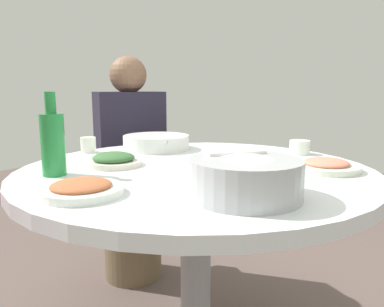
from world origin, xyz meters
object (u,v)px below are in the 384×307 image
Objects in this scene: dish_tofu_braise at (81,189)px; round_dining_table at (196,193)px; dish_greens at (114,160)px; tea_cup_far at (300,147)px; green_bottle at (53,142)px; tea_cup_near at (88,145)px; stool_for_diner_right at (133,238)px; diner_right at (130,142)px; dish_noodles at (244,153)px; soup_bowl at (156,143)px; dish_shrimp at (326,166)px; rice_bowl at (246,177)px.

round_dining_table is at bearing 85.77° from dish_tofu_braise.
tea_cup_far is (0.42, 0.60, 0.01)m from dish_greens.
green_bottle is (-0.27, -0.35, 0.19)m from round_dining_table.
stool_for_diner_right is at bearing 115.15° from tea_cup_near.
tea_cup_near is 0.08× the size of diner_right.
tea_cup_far is (0.45, 0.80, -0.07)m from green_bottle.
dish_greens is 0.49m from dish_noodles.
soup_bowl is 0.55m from green_bottle.
tea_cup_near is at bearing -152.04° from dish_noodles.
dish_greens reaches higher than dish_shrimp.
rice_bowl is at bearing -97.68° from dish_shrimp.
dish_greens reaches higher than round_dining_table.
tea_cup_near reaches higher than tea_cup_far.
dish_shrimp reaches higher than dish_noodles.
soup_bowl is 4.48× the size of tea_cup_near.
green_bottle is 0.41m from tea_cup_near.
dish_shrimp is at bearing 15.81° from tea_cup_near.
soup_bowl is at bearing -27.17° from diner_right.
diner_right reaches higher than dish_shrimp.
soup_bowl is at bearing -27.17° from stool_for_diner_right.
round_dining_table is 0.29m from dish_noodles.
dish_noodles is at bearing -127.77° from tea_cup_far.
diner_right reaches higher than tea_cup_near.
round_dining_table is 0.43m from dish_shrimp.
rice_bowl is 3.42× the size of tea_cup_far.
tea_cup_far is at bearing 52.23° from dish_noodles.
rice_bowl is 0.67m from tea_cup_far.
green_bottle is (-0.63, -0.57, 0.09)m from dish_shrimp.
soup_bowl reaches higher than dish_tofu_braise.
dish_noodles is 0.33m from dish_shrimp.
dish_tofu_braise is 1.08× the size of dish_greens.
diner_right is (-0.75, 0.12, -0.03)m from dish_noodles.
tea_cup_far is (0.70, 0.48, -0.00)m from tea_cup_near.
diner_right is (0.00, 0.00, 0.54)m from stool_for_diner_right.
stool_for_diner_right is at bearing 152.12° from round_dining_table.
round_dining_table is 4.13× the size of soup_bowl.
dish_shrimp is at bearing -7.90° from dish_noodles.
dish_shrimp is 1.09m from diner_right.
soup_bowl is at bearing 148.80° from rice_bowl.
green_bottle is 3.99× the size of tea_cup_near.
green_bottle is (-0.03, -0.21, 0.08)m from dish_greens.
dish_tofu_braise is (-0.03, -0.43, 0.11)m from round_dining_table.
dish_noodles is at bearing 55.95° from dish_greens.
dish_tofu_braise is 0.91m from tea_cup_far.
soup_bowl reaches higher than dish_noodles.
tea_cup_near is 0.46m from diner_right.
dish_noodles is 0.95m from stool_for_diner_right.
round_dining_table is 4.64× the size of green_bottle.
diner_right is at bearing 152.83° from soup_bowl.
tea_cup_far is at bearing 127.66° from dish_shrimp.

